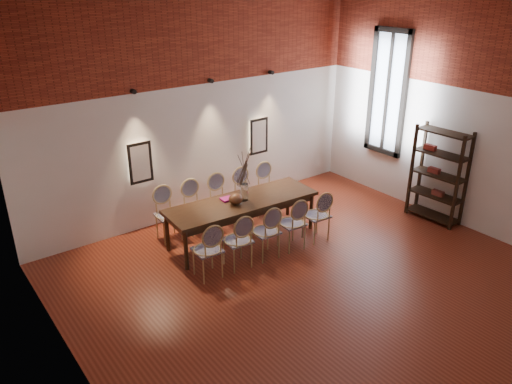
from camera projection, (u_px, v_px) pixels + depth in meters
floor at (328, 291)px, 7.43m from camera, size 7.00×7.00×0.02m
ceiling at (348, 3)px, 5.82m from camera, size 7.00×7.00×0.02m
wall_back at (199, 111)px, 9.22m from camera, size 7.00×0.10×4.00m
wall_left at (68, 244)px, 4.67m from camera, size 0.10×7.00×4.00m
wall_right at (483, 121)px, 8.58m from camera, size 0.10×7.00×4.00m
brick_band_back at (198, 41)px, 8.67m from camera, size 7.00×0.02×1.50m
brick_band_left at (54, 112)px, 4.21m from camera, size 0.02×7.00×1.50m
brick_band_right at (495, 46)px, 8.04m from camera, size 0.02×7.00×1.50m
niche_left at (140, 162)px, 8.71m from camera, size 0.36×0.06×0.66m
niche_right at (258, 136)px, 10.15m from camera, size 0.36×0.06×0.66m
spot_fixture_left at (133, 91)px, 8.19m from camera, size 0.08×0.10×0.08m
spot_fixture_mid at (211, 81)px, 9.02m from camera, size 0.08×0.10×0.08m
spot_fixture_right at (271, 72)px, 9.79m from camera, size 0.08×0.10×0.08m
window_glass at (388, 93)px, 9.94m from camera, size 0.02×0.78×2.38m
window_frame at (387, 93)px, 9.92m from camera, size 0.08×0.90×2.50m
window_mullion at (387, 93)px, 9.92m from camera, size 0.06×0.06×2.40m
dining_table at (242, 220)px, 8.71m from camera, size 2.74×1.02×0.75m
chair_near_a at (207, 250)px, 7.59m from camera, size 0.47×0.47×0.94m
chair_near_b at (237, 240)px, 7.86m from camera, size 0.47×0.47×0.94m
chair_near_c at (265, 231)px, 8.13m from camera, size 0.47×0.47×0.94m
chair_near_d at (292, 223)px, 8.40m from camera, size 0.47×0.47×0.94m
chair_near_e at (316, 215)px, 8.68m from camera, size 0.47×0.47×0.94m
chair_far_a at (168, 215)px, 8.67m from camera, size 0.47×0.47×0.94m
chair_far_b at (196, 208)px, 8.95m from camera, size 0.47×0.47×0.94m
chair_far_c at (222, 201)px, 9.22m from camera, size 0.47×0.47×0.94m
chair_far_d at (246, 194)px, 9.49m from camera, size 0.47×0.47×0.94m
chair_far_e at (269, 188)px, 9.76m from camera, size 0.47×0.47×0.94m
vase at (244, 192)px, 8.53m from camera, size 0.14×0.14×0.30m
dried_branches at (244, 167)px, 8.35m from camera, size 0.50×0.50×0.70m
bowl at (236, 199)px, 8.41m from camera, size 0.24×0.24×0.18m
book at (228, 199)px, 8.60m from camera, size 0.27×0.20×0.03m
shelving_rack at (438, 175)px, 9.25m from camera, size 0.43×1.02×1.80m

